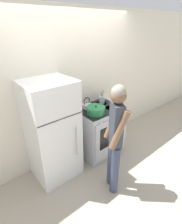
% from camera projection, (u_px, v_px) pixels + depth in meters
% --- Properties ---
extents(ground_plane, '(14.00, 14.00, 0.00)m').
position_uv_depth(ground_plane, '(77.00, 148.00, 3.60)').
color(ground_plane, '#B2A893').
extents(wall_back, '(10.00, 0.06, 2.55)m').
position_uv_depth(wall_back, '(73.00, 88.00, 3.05)').
color(wall_back, silver).
rests_on(wall_back, ground_plane).
extents(refrigerator, '(0.69, 0.64, 1.62)m').
position_uv_depth(refrigerator, '(53.00, 132.00, 2.67)').
color(refrigerator, white).
rests_on(refrigerator, ground_plane).
extents(stove_range, '(0.81, 0.69, 0.93)m').
position_uv_depth(stove_range, '(99.00, 130.00, 3.32)').
color(stove_range, silver).
rests_on(stove_range, ground_plane).
extents(dutch_oven_pot, '(0.35, 0.31, 0.15)m').
position_uv_depth(dutch_oven_pot, '(96.00, 110.00, 2.91)').
color(dutch_oven_pot, '#237A42').
rests_on(dutch_oven_pot, stove_range).
extents(tea_kettle, '(0.22, 0.18, 0.21)m').
position_uv_depth(tea_kettle, '(87.00, 105.00, 3.10)').
color(tea_kettle, silver).
rests_on(tea_kettle, stove_range).
extents(utensil_jar, '(0.11, 0.11, 0.28)m').
position_uv_depth(utensil_jar, '(102.00, 99.00, 3.31)').
color(utensil_jar, silver).
rests_on(utensil_jar, stove_range).
extents(person, '(0.37, 0.41, 1.66)m').
position_uv_depth(person, '(115.00, 136.00, 2.33)').
color(person, '#38425B').
rests_on(person, ground_plane).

